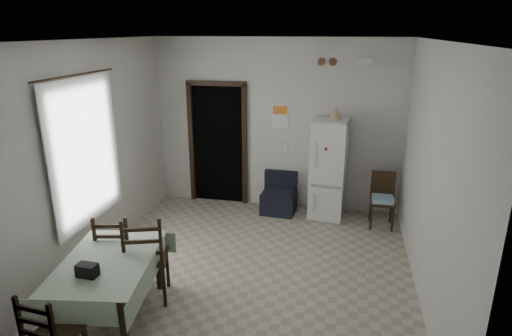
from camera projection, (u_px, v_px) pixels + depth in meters
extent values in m
plane|color=#A79E88|center=(248.00, 270.00, 5.62)|extent=(4.50, 4.50, 0.00)
cube|color=black|center=(222.00, 142.00, 7.80)|extent=(0.90, 0.45, 2.10)
cube|color=black|center=(192.00, 144.00, 7.66)|extent=(0.08, 0.10, 2.18)
cube|color=black|center=(245.00, 147.00, 7.47)|extent=(0.08, 0.10, 2.18)
cube|color=black|center=(216.00, 83.00, 7.23)|extent=(1.06, 0.10, 0.08)
cube|color=silver|center=(78.00, 151.00, 5.38)|extent=(0.10, 1.20, 1.60)
cube|color=white|center=(85.00, 152.00, 5.35)|extent=(0.02, 1.45, 1.85)
cylinder|color=black|center=(76.00, 75.00, 5.06)|extent=(0.02, 1.60, 0.02)
cube|color=white|center=(280.00, 116.00, 7.19)|extent=(0.28, 0.02, 0.40)
cube|color=orange|center=(280.00, 110.00, 7.16)|extent=(0.24, 0.01, 0.14)
cube|color=beige|center=(285.00, 146.00, 7.33)|extent=(0.08, 0.02, 0.12)
cylinder|color=brown|center=(321.00, 62.00, 6.78)|extent=(0.12, 0.03, 0.12)
cylinder|color=brown|center=(333.00, 62.00, 6.75)|extent=(0.12, 0.03, 0.12)
cube|color=white|center=(364.00, 60.00, 6.62)|extent=(0.25, 0.07, 0.09)
cone|color=tan|center=(335.00, 114.00, 6.65)|extent=(0.23, 0.23, 0.19)
cube|color=black|center=(87.00, 270.00, 4.15)|extent=(0.21, 0.13, 0.13)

